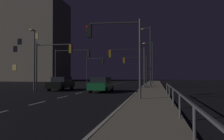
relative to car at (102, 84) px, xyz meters
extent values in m
plane|color=black|center=(-1.90, -1.07, -0.82)|extent=(112.00, 112.00, 0.00)
cube|color=gray|center=(5.21, -1.07, -0.75)|extent=(2.82, 77.00, 0.14)
cube|color=silver|center=(-1.90, -9.57, -0.82)|extent=(0.14, 2.00, 0.01)
cube|color=silver|center=(-1.90, -5.57, -0.82)|extent=(0.14, 2.00, 0.01)
cube|color=silver|center=(-1.90, -1.57, -0.82)|extent=(0.14, 2.00, 0.01)
cube|color=silver|center=(-1.90, 2.43, -0.82)|extent=(0.14, 2.00, 0.01)
cube|color=silver|center=(-1.90, 6.43, -0.82)|extent=(0.14, 2.00, 0.01)
cube|color=silver|center=(-1.90, 10.43, -0.82)|extent=(0.14, 2.00, 0.01)
cube|color=silver|center=(-1.90, 14.43, -0.82)|extent=(0.14, 2.00, 0.01)
cube|color=silver|center=(-1.90, 18.43, -0.82)|extent=(0.14, 2.00, 0.01)
cube|color=silver|center=(-1.90, 22.43, -0.82)|extent=(0.14, 2.00, 0.01)
cube|color=silver|center=(-1.90, 26.43, -0.82)|extent=(0.14, 2.00, 0.01)
cube|color=silver|center=(3.55, 3.93, -0.82)|extent=(0.14, 53.00, 0.01)
cube|color=#14592D|center=(0.00, 0.07, -0.15)|extent=(1.92, 4.44, 0.70)
cube|color=#1E2328|center=(0.00, -0.18, 0.47)|extent=(1.66, 2.50, 0.55)
cylinder|color=black|center=(-0.76, 1.49, -0.50)|extent=(0.24, 0.65, 0.64)
cylinder|color=black|center=(0.83, 1.46, -0.50)|extent=(0.24, 0.65, 0.64)
cylinder|color=black|center=(-0.83, -1.32, -0.50)|extent=(0.24, 0.65, 0.64)
cylinder|color=black|center=(0.77, -1.36, -0.50)|extent=(0.24, 0.65, 0.64)
cube|color=black|center=(-5.22, 1.63, -0.15)|extent=(1.86, 4.42, 0.70)
cube|color=#1E2328|center=(-5.22, 1.88, 0.47)|extent=(1.62, 2.48, 0.55)
cylinder|color=black|center=(-4.41, 0.23, -0.50)|extent=(0.23, 0.64, 0.64)
cylinder|color=black|center=(-6.01, 0.21, -0.50)|extent=(0.23, 0.64, 0.64)
cylinder|color=black|center=(-4.43, 3.04, -0.50)|extent=(0.23, 0.64, 0.64)
cylinder|color=black|center=(-6.03, 3.03, -0.50)|extent=(0.23, 0.64, 0.64)
cylinder|color=#4C4C51|center=(4.14, 6.02, 1.89)|extent=(0.16, 0.16, 5.15)
cylinder|color=#2D3033|center=(1.95, 5.86, 4.22)|extent=(4.39, 0.43, 0.11)
cube|color=olive|center=(-0.24, 5.71, 3.69)|extent=(0.30, 0.36, 0.95)
sphere|color=red|center=(-0.40, 5.69, 3.99)|extent=(0.20, 0.20, 0.20)
sphere|color=black|center=(-0.40, 5.69, 3.69)|extent=(0.20, 0.20, 0.20)
sphere|color=black|center=(-0.40, 5.69, 3.39)|extent=(0.20, 0.20, 0.20)
cylinder|color=#38383D|center=(-7.97, 6.14, 1.84)|extent=(0.16, 0.16, 5.33)
cylinder|color=#2D3033|center=(-5.56, 5.97, 4.26)|extent=(4.83, 0.45, 0.11)
cube|color=black|center=(-3.15, 5.80, 3.73)|extent=(0.30, 0.36, 0.95)
sphere|color=red|center=(-3.00, 5.79, 4.03)|extent=(0.20, 0.20, 0.20)
sphere|color=black|center=(-3.00, 5.79, 3.73)|extent=(0.20, 0.20, 0.20)
sphere|color=black|center=(-3.00, 5.79, 3.43)|extent=(0.20, 0.20, 0.20)
cylinder|color=#4C4C51|center=(4.47, -7.01, 2.14)|extent=(0.16, 0.16, 5.64)
cylinder|color=#38383D|center=(2.66, -7.14, 4.71)|extent=(3.62, 0.38, 0.11)
cube|color=black|center=(0.86, -7.27, 4.18)|extent=(0.30, 0.36, 0.95)
sphere|color=red|center=(0.70, -7.28, 4.48)|extent=(0.20, 0.20, 0.20)
sphere|color=black|center=(0.70, -7.28, 4.18)|extent=(0.20, 0.20, 0.20)
sphere|color=black|center=(0.70, -7.28, 3.88)|extent=(0.20, 0.20, 0.20)
cylinder|color=#38383D|center=(-8.07, 21.03, 1.80)|extent=(0.16, 0.16, 5.24)
cylinder|color=#2D3033|center=(-6.35, 20.78, 4.17)|extent=(3.45, 0.61, 0.11)
cube|color=black|center=(-4.63, 20.53, 3.65)|extent=(0.33, 0.38, 0.95)
sphere|color=red|center=(-4.48, 20.51, 3.95)|extent=(0.20, 0.20, 0.20)
sphere|color=black|center=(-4.48, 20.51, 3.65)|extent=(0.20, 0.20, 0.20)
sphere|color=black|center=(-4.48, 20.51, 3.35)|extent=(0.20, 0.20, 0.20)
cylinder|color=#2D3033|center=(4.02, 15.72, 1.75)|extent=(0.16, 0.16, 4.86)
cylinder|color=#2D3033|center=(2.12, 15.67, 3.93)|extent=(3.81, 0.21, 0.11)
cube|color=olive|center=(0.22, 15.62, 3.41)|extent=(0.29, 0.35, 0.95)
sphere|color=red|center=(0.06, 15.62, 3.71)|extent=(0.20, 0.20, 0.20)
sphere|color=black|center=(0.06, 15.62, 3.41)|extent=(0.20, 0.20, 0.20)
sphere|color=black|center=(0.06, 15.62, 3.11)|extent=(0.20, 0.20, 0.20)
cylinder|color=#38383D|center=(-8.01, 1.11, 1.92)|extent=(0.16, 0.16, 5.49)
cylinder|color=#4C4C51|center=(-5.92, 1.10, 4.42)|extent=(4.17, 0.13, 0.11)
cube|color=olive|center=(-3.84, 1.10, 3.89)|extent=(0.28, 0.34, 0.95)
sphere|color=red|center=(-3.68, 1.10, 4.19)|extent=(0.20, 0.20, 0.20)
sphere|color=black|center=(-3.68, 1.10, 3.89)|extent=(0.20, 0.20, 0.20)
sphere|color=black|center=(-3.68, 1.10, 3.59)|extent=(0.20, 0.20, 0.20)
cylinder|color=#38383D|center=(4.98, 19.90, 3.22)|extent=(0.18, 0.18, 7.80)
cylinder|color=#2D3033|center=(4.24, 19.97, 6.97)|extent=(1.49, 0.23, 0.10)
ellipsoid|color=#F9D172|center=(3.49, 20.03, 6.87)|extent=(0.56, 0.36, 0.24)
cylinder|color=#4C4C51|center=(-8.10, 0.78, 2.65)|extent=(0.18, 0.18, 6.94)
cylinder|color=#4C4C51|center=(-7.89, 0.11, 5.97)|extent=(0.52, 1.38, 0.10)
ellipsoid|color=#F9D172|center=(-7.68, -0.57, 5.87)|extent=(0.56, 0.36, 0.24)
cylinder|color=#2D3033|center=(4.86, 9.11, 3.52)|extent=(0.18, 0.18, 8.40)
cylinder|color=#2D3033|center=(4.27, 9.31, 7.57)|extent=(1.22, 0.48, 0.10)
ellipsoid|color=#F9D172|center=(3.67, 9.50, 7.47)|extent=(0.56, 0.36, 0.24)
cylinder|color=#59595E|center=(6.47, -17.18, -0.21)|extent=(0.09, 0.09, 0.95)
cylinder|color=#59595E|center=(6.47, -13.79, -0.21)|extent=(0.09, 0.09, 0.95)
cylinder|color=#59595E|center=(6.47, -10.41, -0.21)|extent=(0.09, 0.09, 0.95)
cylinder|color=#59595E|center=(6.47, -7.02, -0.21)|extent=(0.09, 0.09, 0.95)
cylinder|color=#59595E|center=(6.47, -3.63, -0.21)|extent=(0.09, 0.09, 0.95)
cube|color=slate|center=(6.47, -12.10, 0.27)|extent=(0.06, 16.94, 0.06)
cube|color=#6B6056|center=(-28.42, 35.42, 10.33)|extent=(17.79, 12.25, 22.30)
cube|color=#EACC7A|center=(-30.00, 29.26, 2.76)|extent=(1.10, 0.06, 1.50)
cube|color=#EACC7A|center=(-24.01, 29.26, 10.68)|extent=(1.10, 0.06, 1.50)
cube|color=black|center=(-29.81, 29.26, 7.56)|extent=(1.10, 0.06, 1.50)
cube|color=black|center=(-28.60, 29.26, 9.41)|extent=(1.10, 0.06, 1.50)
camera|label=1|loc=(5.54, -23.03, 1.04)|focal=36.42mm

